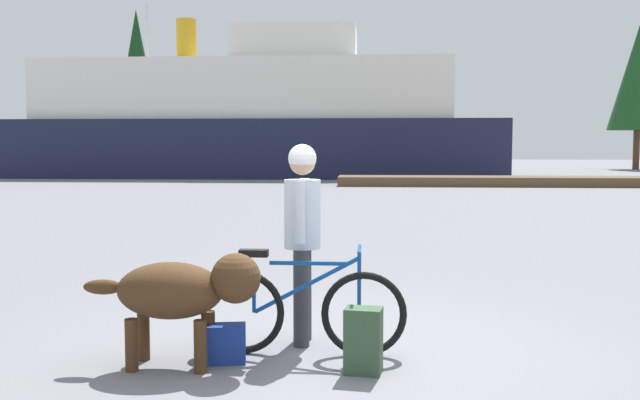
{
  "coord_description": "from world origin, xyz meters",
  "views": [
    {
      "loc": [
        0.22,
        -5.83,
        1.75
      ],
      "look_at": [
        -0.34,
        1.88,
        1.14
      ],
      "focal_mm": 39.4,
      "sensor_mm": 36.0,
      "label": 1
    }
  ],
  "objects_px": {
    "bicycle": "(301,310)",
    "sailboat_moored": "(150,166)",
    "handbag_pannier": "(226,344)",
    "backpack": "(363,341)",
    "ferry_boat": "(249,122)",
    "person_cyclist": "(302,223)",
    "dog": "(183,291)"
  },
  "relations": [
    {
      "from": "backpack",
      "to": "sailboat_moored",
      "type": "bearing_deg",
      "value": 110.23
    },
    {
      "from": "bicycle",
      "to": "sailboat_moored",
      "type": "relative_size",
      "value": 0.18
    },
    {
      "from": "bicycle",
      "to": "dog",
      "type": "bearing_deg",
      "value": -157.4
    },
    {
      "from": "handbag_pannier",
      "to": "bicycle",
      "type": "bearing_deg",
      "value": 23.55
    },
    {
      "from": "dog",
      "to": "ferry_boat",
      "type": "distance_m",
      "value": 33.94
    },
    {
      "from": "bicycle",
      "to": "person_cyclist",
      "type": "xyz_separation_m",
      "value": [
        -0.02,
        0.36,
        0.68
      ]
    },
    {
      "from": "bicycle",
      "to": "sailboat_moored",
      "type": "height_order",
      "value": "sailboat_moored"
    },
    {
      "from": "person_cyclist",
      "to": "handbag_pannier",
      "type": "relative_size",
      "value": 5.5
    },
    {
      "from": "bicycle",
      "to": "handbag_pannier",
      "type": "height_order",
      "value": "bicycle"
    },
    {
      "from": "bicycle",
      "to": "ferry_boat",
      "type": "xyz_separation_m",
      "value": [
        -6.23,
        33.05,
        2.66
      ]
    },
    {
      "from": "dog",
      "to": "sailboat_moored",
      "type": "relative_size",
      "value": 0.15
    },
    {
      "from": "bicycle",
      "to": "handbag_pannier",
      "type": "relative_size",
      "value": 5.4
    },
    {
      "from": "ferry_boat",
      "to": "sailboat_moored",
      "type": "xyz_separation_m",
      "value": [
        -6.07,
        1.29,
        -2.54
      ]
    },
    {
      "from": "bicycle",
      "to": "sailboat_moored",
      "type": "distance_m",
      "value": 36.48
    },
    {
      "from": "person_cyclist",
      "to": "dog",
      "type": "relative_size",
      "value": 1.24
    },
    {
      "from": "ferry_boat",
      "to": "sailboat_moored",
      "type": "distance_m",
      "value": 6.7
    },
    {
      "from": "handbag_pannier",
      "to": "ferry_boat",
      "type": "xyz_separation_m",
      "value": [
        -5.64,
        33.31,
        2.89
      ]
    },
    {
      "from": "handbag_pannier",
      "to": "sailboat_moored",
      "type": "height_order",
      "value": "sailboat_moored"
    },
    {
      "from": "bicycle",
      "to": "dog",
      "type": "relative_size",
      "value": 1.21
    },
    {
      "from": "bicycle",
      "to": "ferry_boat",
      "type": "bearing_deg",
      "value": 100.67
    },
    {
      "from": "bicycle",
      "to": "handbag_pannier",
      "type": "xyz_separation_m",
      "value": [
        -0.58,
        -0.25,
        -0.23
      ]
    },
    {
      "from": "backpack",
      "to": "ferry_boat",
      "type": "height_order",
      "value": "ferry_boat"
    },
    {
      "from": "backpack",
      "to": "handbag_pannier",
      "type": "distance_m",
      "value": 1.13
    },
    {
      "from": "handbag_pannier",
      "to": "sailboat_moored",
      "type": "xyz_separation_m",
      "value": [
        -11.71,
        34.6,
        0.35
      ]
    },
    {
      "from": "person_cyclist",
      "to": "dog",
      "type": "height_order",
      "value": "person_cyclist"
    },
    {
      "from": "person_cyclist",
      "to": "dog",
      "type": "xyz_separation_m",
      "value": [
        -0.87,
        -0.73,
        -0.46
      ]
    },
    {
      "from": "handbag_pannier",
      "to": "ferry_boat",
      "type": "bearing_deg",
      "value": 99.61
    },
    {
      "from": "backpack",
      "to": "handbag_pannier",
      "type": "xyz_separation_m",
      "value": [
        -1.11,
        0.18,
        -0.1
      ]
    },
    {
      "from": "backpack",
      "to": "handbag_pannier",
      "type": "bearing_deg",
      "value": 170.89
    },
    {
      "from": "person_cyclist",
      "to": "backpack",
      "type": "xyz_separation_m",
      "value": [
        0.55,
        -0.79,
        -0.81
      ]
    },
    {
      "from": "backpack",
      "to": "sailboat_moored",
      "type": "distance_m",
      "value": 37.07
    },
    {
      "from": "sailboat_moored",
      "to": "backpack",
      "type": "bearing_deg",
      "value": -69.77
    }
  ]
}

